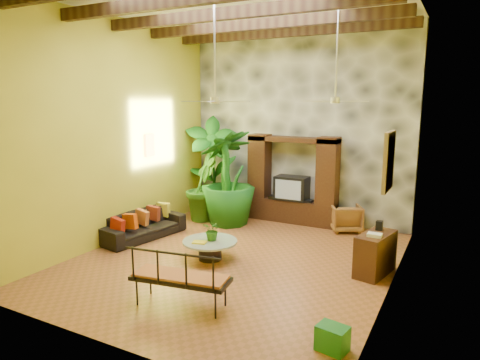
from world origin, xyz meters
The scene contains 23 objects.
ground centered at (0.00, 0.00, 0.00)m, with size 7.00×7.00×0.00m, color brown.
ceiling centered at (0.00, 0.00, 5.00)m, with size 6.00×7.00×0.02m, color silver.
back_wall centered at (0.00, 3.50, 2.50)m, with size 6.00×0.02×5.00m, color gold.
left_wall centered at (-3.00, 0.00, 2.50)m, with size 0.02×7.00×5.00m, color gold.
right_wall centered at (3.00, 0.00, 2.50)m, with size 0.02×7.00×5.00m, color gold.
stone_accent_wall centered at (0.00, 3.44, 2.50)m, with size 5.98×0.10×4.98m, color #36383E.
ceiling_beams centered at (0.00, 0.00, 4.78)m, with size 5.95×5.36×0.22m.
entertainment_center centered at (0.00, 3.14, 0.97)m, with size 2.40×0.55×2.30m.
ceiling_fan_front centered at (-0.20, -0.40, 3.40)m, with size 1.28×1.28×1.86m.
ceiling_fan_back centered at (1.60, 1.20, 3.40)m, with size 1.28×1.28×1.86m.
wall_art_mask centered at (-2.96, 1.00, 2.10)m, with size 0.06×0.32×0.55m, color gold.
wall_art_painting centered at (2.96, -0.60, 2.30)m, with size 0.06×0.70×0.90m, color #235C83.
sofa centered at (-2.61, 0.21, 0.30)m, with size 2.09×0.82×0.61m, color black.
wicker_armchair centered at (1.49, 3.00, 0.33)m, with size 0.71×0.73×0.66m, color brown.
tall_plant_a centered at (-2.27, 2.81, 1.38)m, with size 1.46×0.99×2.77m, color #1C6B1C.
tall_plant_b centered at (-2.20, 2.19, 0.93)m, with size 1.02×0.83×1.86m, color #2A631A.
tall_plant_c centered at (-1.38, 2.16, 1.23)m, with size 1.38×1.38×2.47m, color #165617.
coffee_table centered at (-0.46, -0.23, 0.26)m, with size 1.11×1.11×0.40m.
centerpiece_plant centered at (-0.42, -0.19, 0.61)m, with size 0.38×0.33×0.42m, color #265A17.
yellow_tray centered at (-0.57, -0.46, 0.41)m, with size 0.27×0.19×0.03m, color gold.
iron_bench centered at (0.19, -2.22, 0.53)m, with size 1.64×0.82×0.57m.
side_console centered at (2.65, 0.58, 0.39)m, with size 0.44×0.98×0.78m, color #3B1F12.
green_bin centered at (2.65, -2.24, 0.17)m, with size 0.39×0.29×0.34m, color #1D6D2F.
Camera 1 is at (3.96, -7.27, 3.21)m, focal length 32.00 mm.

